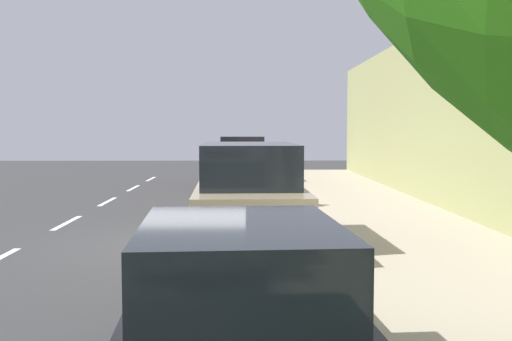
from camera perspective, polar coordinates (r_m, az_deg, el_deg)
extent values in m
plane|color=#353535|center=(11.85, -7.09, -7.03)|extent=(61.88, 61.88, 0.00)
cube|color=#AEA18A|center=(12.17, 14.10, -6.49)|extent=(4.11, 38.68, 0.14)
cube|color=gray|center=(11.81, 3.98, -6.70)|extent=(0.16, 38.68, 0.14)
cube|color=white|center=(15.13, -17.56, -4.77)|extent=(0.14, 2.20, 0.01)
cube|color=white|center=(19.15, -13.95, -2.89)|extent=(0.14, 2.20, 0.01)
cube|color=white|center=(23.24, -11.61, -1.66)|extent=(0.14, 2.20, 0.01)
cube|color=white|center=(27.36, -9.98, -0.79)|extent=(0.14, 2.20, 0.01)
cube|color=white|center=(11.79, -3.22, -7.04)|extent=(0.12, 38.68, 0.01)
cube|color=black|center=(4.94, -1.48, -15.66)|extent=(2.05, 4.51, 0.64)
cube|color=black|center=(4.76, -1.49, -8.62)|extent=(1.69, 2.20, 0.60)
cylinder|color=black|center=(6.40, 5.27, -13.58)|extent=(0.26, 0.67, 0.66)
cylinder|color=black|center=(6.33, -9.76, -13.81)|extent=(0.26, 0.67, 0.66)
cube|color=tan|center=(11.14, -0.73, -3.64)|extent=(2.06, 4.76, 0.90)
cube|color=black|center=(11.06, -0.73, 0.63)|extent=(1.77, 3.15, 0.76)
cylinder|color=black|center=(12.69, 2.99, -4.53)|extent=(0.25, 0.77, 0.76)
cylinder|color=black|center=(12.64, -4.94, -4.57)|extent=(0.25, 0.77, 0.76)
cylinder|color=black|center=(9.84, 4.71, -7.03)|extent=(0.25, 0.77, 0.76)
cylinder|color=black|center=(9.77, -5.59, -7.12)|extent=(0.25, 0.77, 0.76)
cube|color=maroon|center=(23.29, -1.26, 0.28)|extent=(2.30, 5.42, 0.80)
cube|color=black|center=(24.18, -1.39, 2.31)|extent=(1.82, 1.61, 0.80)
cube|color=maroon|center=(22.08, -1.09, 1.27)|extent=(2.03, 2.76, 0.12)
cylinder|color=black|center=(25.02, 0.58, -0.27)|extent=(0.27, 0.81, 0.80)
cylinder|color=black|center=(24.92, -3.55, -0.29)|extent=(0.27, 0.81, 0.80)
cylinder|color=black|center=(21.76, 1.36, -0.91)|extent=(0.27, 0.81, 0.80)
cylinder|color=black|center=(21.65, -3.39, -0.94)|extent=(0.27, 0.81, 0.80)
torus|color=black|center=(16.38, -0.54, -2.72)|extent=(0.59, 0.43, 0.69)
torus|color=black|center=(17.00, 2.32, -2.47)|extent=(0.59, 0.43, 0.69)
cylinder|color=#A51414|center=(16.60, 0.56, -2.33)|extent=(0.55, 0.40, 0.51)
cylinder|color=#A51414|center=(16.82, 1.56, -2.28)|extent=(0.13, 0.11, 0.47)
cylinder|color=#A51414|center=(16.61, 0.70, -1.52)|extent=(0.62, 0.45, 0.05)
cylinder|color=#A51414|center=(16.91, 1.87, -2.77)|extent=(0.31, 0.23, 0.19)
cylinder|color=#A51414|center=(16.92, 2.01, -1.98)|extent=(0.24, 0.18, 0.33)
cylinder|color=#A51414|center=(16.39, -0.42, -2.14)|extent=(0.11, 0.09, 0.34)
cube|color=black|center=(16.82, 1.70, -1.34)|extent=(0.25, 0.22, 0.05)
cylinder|color=black|center=(16.39, -0.31, -1.36)|extent=(0.29, 0.39, 0.03)
cylinder|color=#C6B284|center=(16.31, 1.43, -2.50)|extent=(0.15, 0.15, 0.83)
cylinder|color=#C6B284|center=(16.17, 1.92, -2.56)|extent=(0.15, 0.15, 0.83)
cube|color=white|center=(16.18, 1.68, -0.03)|extent=(0.43, 0.44, 0.59)
cylinder|color=white|center=(16.36, 1.04, -0.09)|extent=(0.10, 0.10, 0.56)
cylinder|color=white|center=(15.99, 2.34, -0.19)|extent=(0.10, 0.10, 0.56)
sphere|color=#CE7556|center=(16.15, 1.68, 1.42)|extent=(0.23, 0.23, 0.23)
sphere|color=navy|center=(16.15, 1.68, 1.56)|extent=(0.26, 0.26, 0.26)
cube|color=black|center=(16.32, 2.18, 0.07)|extent=(0.34, 0.34, 0.44)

